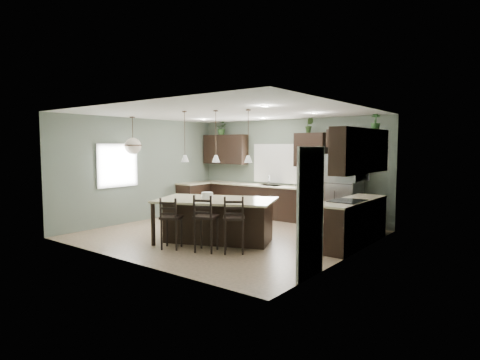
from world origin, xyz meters
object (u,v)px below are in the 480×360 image
at_px(serving_dish, 207,195).
at_px(plant_back_left, 222,128).
at_px(refrigerator, 341,191).
at_px(bar_stool_center, 206,223).
at_px(kitchen_island, 216,220).
at_px(bar_stool_left, 171,223).
at_px(bar_stool_right, 234,224).

distance_m(serving_dish, plant_back_left, 4.37).
height_order(refrigerator, bar_stool_center, refrigerator).
xyz_separation_m(kitchen_island, bar_stool_left, (-0.33, -0.98, 0.06)).
relative_size(refrigerator, bar_stool_right, 1.66).
bearing_deg(bar_stool_center, refrigerator, 51.51).
bearing_deg(plant_back_left, bar_stool_right, -47.33).
distance_m(refrigerator, serving_dish, 3.51).
xyz_separation_m(kitchen_island, serving_dish, (-0.18, -0.08, 0.53)).
height_order(refrigerator, serving_dish, refrigerator).
height_order(serving_dish, bar_stool_center, bar_stool_center).
bearing_deg(bar_stool_center, bar_stool_left, 178.70).
bearing_deg(serving_dish, plant_back_left, 125.60).
bearing_deg(bar_stool_center, plant_back_left, 104.91).
height_order(refrigerator, kitchen_island, refrigerator).
height_order(serving_dish, bar_stool_left, serving_dish).
height_order(kitchen_island, plant_back_left, plant_back_left).
bearing_deg(kitchen_island, serving_dish, -180.00).
height_order(kitchen_island, bar_stool_right, bar_stool_right).
distance_m(bar_stool_left, bar_stool_right, 1.29).
distance_m(refrigerator, bar_stool_right, 3.55).
relative_size(bar_stool_left, plant_back_left, 2.51).
bearing_deg(kitchen_island, bar_stool_right, -51.60).
relative_size(bar_stool_center, plant_back_left, 2.71).
bearing_deg(bar_stool_right, bar_stool_center, 170.30).
bearing_deg(bar_stool_left, bar_stool_center, -7.52).
relative_size(kitchen_island, plant_back_left, 5.95).
relative_size(refrigerator, kitchen_island, 0.75).
bearing_deg(plant_back_left, bar_stool_left, -62.18).
xyz_separation_m(refrigerator, plant_back_left, (-4.05, 0.22, 1.68)).
bearing_deg(kitchen_island, refrigerator, 40.54).
bearing_deg(refrigerator, plant_back_left, 176.86).
bearing_deg(refrigerator, bar_stool_center, -106.91).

